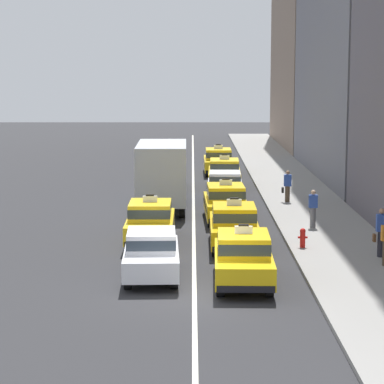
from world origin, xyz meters
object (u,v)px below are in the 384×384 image
sedan_right_fourth (229,186)px  pedestrian_mid_block (317,209)px  taxi_right_second (238,225)px  fire_hydrant (307,237)px  taxi_left_second (154,221)px  box_truck_left_third (166,173)px  sedan_left_nearest (155,252)px  taxi_right_third (229,202)px  taxi_right_fifth (228,173)px  taxi_right_nearest (247,257)px  sedan_left_fourth (172,174)px  pedestrian_trailing (291,186)px  taxi_right_sixth (222,161)px

sedan_right_fourth → pedestrian_mid_block: pedestrian_mid_block is taller
taxi_right_second → sedan_right_fourth: size_ratio=1.05×
taxi_right_second → fire_hydrant: bearing=-13.5°
taxi_left_second → box_truck_left_third: (0.19, 8.00, 0.90)m
sedan_left_nearest → box_truck_left_third: box_truck_left_third is taller
taxi_right_third → pedestrian_mid_block: size_ratio=2.88×
taxi_right_fifth → sedan_left_nearest: bearing=-98.8°
sedan_left_nearest → taxi_right_fifth: taxi_right_fifth is taller
taxi_right_nearest → sedan_right_fourth: bearing=89.8°
taxi_left_second → taxi_right_third: 5.64m
taxi_right_fifth → pedestrian_mid_block: bearing=-75.5°
sedan_left_fourth → sedan_right_fourth: size_ratio=1.00×
taxi_right_second → pedestrian_mid_block: 4.82m
taxi_right_third → pedestrian_trailing: 5.60m
sedan_left_fourth → taxi_right_nearest: size_ratio=0.94×
box_truck_left_third → sedan_left_nearest: bearing=-89.5°
taxi_left_second → taxi_right_sixth: size_ratio=1.00×
sedan_right_fourth → pedestrian_mid_block: size_ratio=2.73×
taxi_left_second → taxi_right_fifth: (3.48, 15.06, 0.00)m
taxi_left_second → pedestrian_mid_block: size_ratio=2.86×
pedestrian_trailing → sedan_left_nearest: bearing=-112.6°
taxi_right_second → taxi_right_sixth: bearing=89.8°
taxi_right_fifth → pedestrian_trailing: (2.93, -5.82, 0.06)m
sedan_right_fourth → pedestrian_mid_block: bearing=-65.4°
sedan_left_fourth → pedestrian_trailing: 8.26m
taxi_left_second → pedestrian_trailing: size_ratio=2.88×
sedan_left_nearest → sedan_right_fourth: size_ratio=1.00×
taxi_left_second → taxi_right_third: (3.13, 4.70, 0.00)m
sedan_right_fourth → box_truck_left_third: bearing=-147.6°
sedan_left_nearest → taxi_right_sixth: 26.83m
pedestrian_mid_block → sedan_left_fourth: bearing=117.6°
pedestrian_trailing → fire_hydrant: bearing=-93.3°
taxi_right_third → pedestrian_mid_block: (3.60, -2.19, 0.08)m
sedan_left_nearest → pedestrian_trailing: bearing=67.4°
sedan_left_fourth → sedan_left_nearest: bearing=-90.0°
taxi_right_third → pedestrian_mid_block: taxi_right_third is taller
taxi_right_third → taxi_right_sixth: (0.19, 16.57, 0.00)m
sedan_left_fourth → taxi_left_second: bearing=-91.2°
taxi_right_second → taxi_right_fifth: 15.87m
sedan_left_nearest → sedan_right_fourth: same height
taxi_right_fifth → taxi_right_sixth: (-0.15, 6.20, 0.00)m
sedan_left_nearest → sedan_left_fourth: (-0.00, 20.19, 0.00)m
taxi_right_second → box_truck_left_third: bearing=109.0°
sedan_left_fourth → pedestrian_mid_block: bearing=-62.4°
sedan_left_nearest → taxi_left_second: 5.40m
taxi_left_second → fire_hydrant: bearing=-13.8°
taxi_right_second → sedan_right_fourth: taxi_right_second is taller
taxi_right_fifth → fire_hydrant: taxi_right_fifth is taller
taxi_right_second → pedestrian_trailing: size_ratio=2.89×
taxi_right_third → fire_hydrant: (2.65, -6.11, -0.33)m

